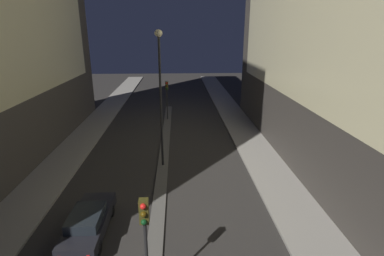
% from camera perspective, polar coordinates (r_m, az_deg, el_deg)
% --- Properties ---
extents(median_strip, '(0.78, 32.87, 0.11)m').
position_cam_1_polar(median_strip, '(24.03, -5.40, -5.57)').
color(median_strip, '#56544F').
rests_on(median_strip, ground).
extents(traffic_light_near, '(0.32, 0.42, 4.26)m').
position_cam_1_polar(traffic_light_near, '(10.90, -8.96, -18.42)').
color(traffic_light_near, black).
rests_on(traffic_light_near, median_strip).
extents(traffic_light_mid, '(0.32, 0.42, 4.26)m').
position_cam_1_polar(traffic_light_mid, '(33.14, -4.81, 6.90)').
color(traffic_light_mid, black).
rests_on(traffic_light_mid, median_strip).
extents(street_lamp, '(0.50, 0.50, 9.64)m').
position_cam_1_polar(street_lamp, '(20.78, -6.09, 8.93)').
color(street_lamp, black).
rests_on(street_lamp, median_strip).
extents(car_left_lane, '(1.72, 4.75, 1.42)m').
position_cam_1_polar(car_left_lane, '(16.22, -19.08, -16.55)').
color(car_left_lane, black).
rests_on(car_left_lane, ground).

